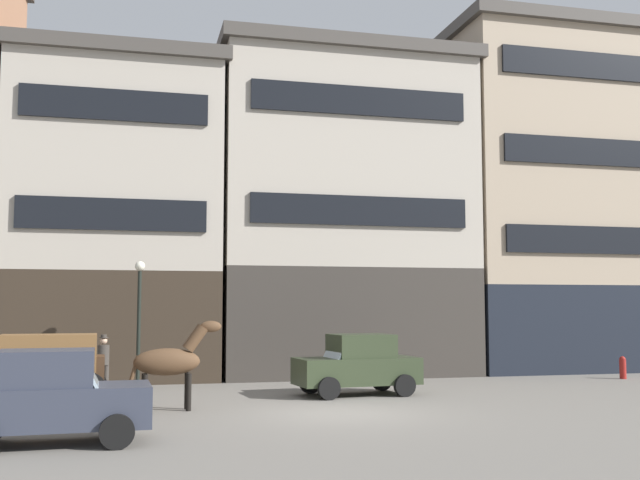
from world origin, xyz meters
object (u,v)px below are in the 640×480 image
object	(u,v)px
cargo_wagon	(50,368)
sedan_light	(51,397)
fire_hydrant_curbside	(623,367)
draft_horse	(171,361)
streetlamp_curbside	(139,306)
sedan_parked_curb	(358,365)
pedestrian_officer	(103,361)

from	to	relation	value
cargo_wagon	sedan_light	world-z (taller)	cargo_wagon
fire_hydrant_curbside	draft_horse	bearing A→B (deg)	-164.21
cargo_wagon	draft_horse	xyz separation A→B (m)	(2.95, 0.00, 0.12)
draft_horse	sedan_light	bearing A→B (deg)	-119.64
streetlamp_curbside	draft_horse	bearing A→B (deg)	-80.31
streetlamp_curbside	fire_hydrant_curbside	bearing A→B (deg)	-0.05
fire_hydrant_curbside	streetlamp_curbside	bearing A→B (deg)	179.95
sedan_light	streetlamp_curbside	size ratio (longest dim) A/B	0.91
sedan_parked_curb	pedestrian_officer	xyz separation A→B (m)	(-7.53, 2.54, 0.07)
cargo_wagon	pedestrian_officer	bearing A→B (deg)	76.92
draft_horse	sedan_parked_curb	bearing A→B (deg)	20.53
cargo_wagon	streetlamp_curbside	size ratio (longest dim) A/B	0.72
sedan_light	pedestrian_officer	distance (m)	9.03
streetlamp_curbside	fire_hydrant_curbside	distance (m)	17.63
cargo_wagon	fire_hydrant_curbside	world-z (taller)	cargo_wagon
sedan_light	streetlamp_curbside	world-z (taller)	streetlamp_curbside
pedestrian_officer	streetlamp_curbside	world-z (taller)	streetlamp_curbside
sedan_parked_curb	streetlamp_curbside	distance (m)	7.20
draft_horse	pedestrian_officer	size ratio (longest dim) A/B	1.31
pedestrian_officer	fire_hydrant_curbside	distance (m)	18.55
streetlamp_curbside	fire_hydrant_curbside	size ratio (longest dim) A/B	4.96
draft_horse	streetlamp_curbside	xyz separation A→B (m)	(-0.81, 4.73, 1.40)
cargo_wagon	pedestrian_officer	xyz separation A→B (m)	(1.08, 4.67, -0.17)
draft_horse	fire_hydrant_curbside	bearing A→B (deg)	15.79
pedestrian_officer	fire_hydrant_curbside	xyz separation A→B (m)	(18.54, 0.05, -0.55)
draft_horse	fire_hydrant_curbside	size ratio (longest dim) A/B	2.83
draft_horse	fire_hydrant_curbside	xyz separation A→B (m)	(16.68, 4.72, -0.84)
pedestrian_officer	streetlamp_curbside	xyz separation A→B (m)	(1.06, 0.07, 1.69)
sedan_light	fire_hydrant_curbside	size ratio (longest dim) A/B	4.53
sedan_light	sedan_parked_curb	distance (m)	10.40
sedan_parked_curb	fire_hydrant_curbside	world-z (taller)	sedan_parked_curb
pedestrian_officer	sedan_parked_curb	bearing A→B (deg)	-18.66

